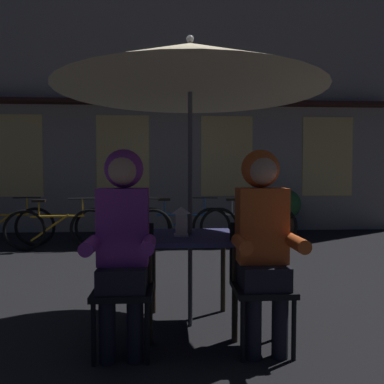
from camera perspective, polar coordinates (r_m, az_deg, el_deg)
ground_plane at (r=3.27m, az=-0.27°, el=-19.31°), size 60.00×60.00×0.00m
cafe_table at (r=3.09m, az=-0.28°, el=-8.28°), size 0.72×0.72×0.74m
patio_umbrella at (r=3.15m, az=-0.28°, el=18.02°), size 2.10×2.10×2.31m
lantern at (r=3.01m, az=-1.63°, el=-4.28°), size 0.11×0.11×0.23m
chair_left at (r=2.78m, az=-10.03°, el=-12.73°), size 0.40×0.40×0.87m
chair_right at (r=2.84m, az=10.10°, el=-12.43°), size 0.40×0.40×0.87m
person_left_hooded at (r=2.65m, az=-10.24°, el=-5.61°), size 0.45×0.56×1.40m
person_right_hooded at (r=2.71m, az=10.45°, el=-5.43°), size 0.45×0.56×1.40m
shopfront_building at (r=8.63m, az=-2.56°, el=15.22°), size 10.00×0.93×6.20m
bicycle_nearest at (r=7.13m, az=-26.43°, el=-4.64°), size 1.67×0.30×0.84m
bicycle_second at (r=6.55m, az=-19.40°, el=-5.15°), size 1.68×0.20×0.84m
bicycle_third at (r=6.42m, az=-10.28°, el=-5.19°), size 1.66×0.37×0.84m
bicycle_fourth at (r=6.45m, az=-1.63°, el=-5.10°), size 1.68×0.13×0.84m
bicycle_fifth at (r=6.56m, az=8.46°, el=-5.01°), size 1.68×0.08×0.84m
potted_plant at (r=7.87m, az=13.79°, el=-2.32°), size 0.60×0.60×0.92m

